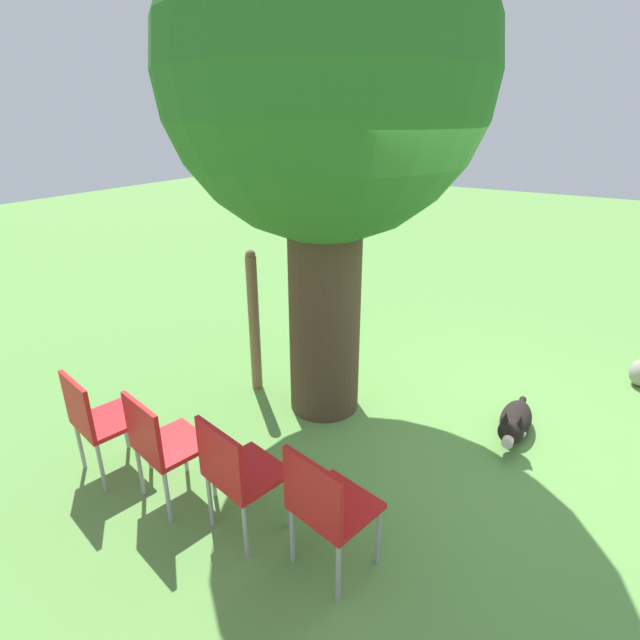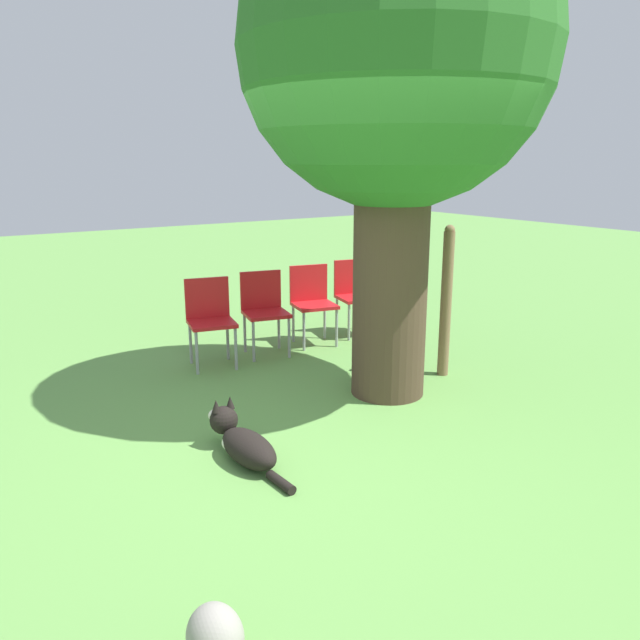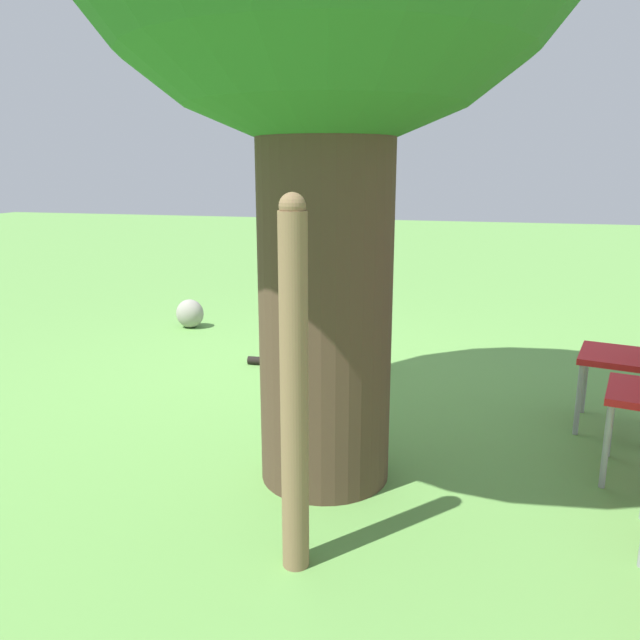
% 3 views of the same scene
% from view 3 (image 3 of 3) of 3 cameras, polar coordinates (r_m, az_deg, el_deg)
% --- Properties ---
extents(ground_plane, '(30.00, 30.00, 0.00)m').
position_cam_3_polar(ground_plane, '(4.15, -1.40, -7.63)').
color(ground_plane, '#609947').
extents(dog, '(1.04, 0.29, 0.37)m').
position_cam_3_polar(dog, '(4.80, 0.28, -3.04)').
color(dog, black).
rests_on(dog, ground_plane).
extents(fence_post, '(0.10, 0.10, 1.43)m').
position_cam_3_polar(fence_post, '(2.29, -2.37, -6.45)').
color(fence_post, '#846647').
rests_on(fence_post, ground_plane).
extents(red_chair_0, '(0.51, 0.52, 0.87)m').
position_cam_3_polar(red_chair_0, '(4.00, 26.90, -2.29)').
color(red_chair_0, red).
rests_on(red_chair_0, ground_plane).
extents(garden_rock, '(0.27, 0.23, 0.28)m').
position_cam_3_polar(garden_rock, '(6.18, -11.81, 0.58)').
color(garden_rock, gray).
rests_on(garden_rock, ground_plane).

